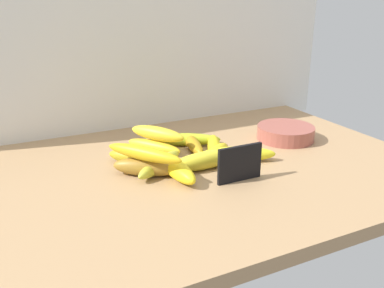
# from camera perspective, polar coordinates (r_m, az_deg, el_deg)

# --- Properties ---
(counter_top) EXTENTS (1.10, 0.76, 0.03)m
(counter_top) POSITION_cam_1_polar(r_m,az_deg,el_deg) (1.03, 1.52, -3.89)
(counter_top) COLOR #A17D56
(counter_top) RESTS_ON ground
(back_wall) EXTENTS (1.30, 0.02, 0.70)m
(back_wall) POSITION_cam_1_polar(r_m,az_deg,el_deg) (1.30, -6.65, 16.26)
(back_wall) COLOR silver
(back_wall) RESTS_ON ground
(chalkboard_sign) EXTENTS (0.11, 0.02, 0.08)m
(chalkboard_sign) POSITION_cam_1_polar(r_m,az_deg,el_deg) (0.95, 6.48, -2.82)
(chalkboard_sign) COLOR black
(chalkboard_sign) RESTS_ON counter_top
(fruit_bowl) EXTENTS (0.16, 0.16, 0.04)m
(fruit_bowl) POSITION_cam_1_polar(r_m,az_deg,el_deg) (1.24, 12.62, 1.51)
(fruit_bowl) COLOR #994E44
(fruit_bowl) RESTS_ON counter_top
(banana_0) EXTENTS (0.12, 0.15, 0.03)m
(banana_0) POSITION_cam_1_polar(r_m,az_deg,el_deg) (1.12, -5.23, -0.31)
(banana_0) COLOR yellow
(banana_0) RESTS_ON counter_top
(banana_1) EXTENTS (0.11, 0.18, 0.04)m
(banana_1) POSITION_cam_1_polar(r_m,az_deg,el_deg) (1.10, 3.05, -0.49)
(banana_1) COLOR yellow
(banana_1) RESTS_ON counter_top
(banana_2) EXTENTS (0.14, 0.12, 0.04)m
(banana_2) POSITION_cam_1_polar(r_m,az_deg,el_deg) (1.05, 3.09, -1.43)
(banana_2) COLOR yellow
(banana_2) RESTS_ON counter_top
(banana_3) EXTENTS (0.06, 0.16, 0.03)m
(banana_3) POSITION_cam_1_polar(r_m,az_deg,el_deg) (1.13, 0.11, 0.06)
(banana_3) COLOR #A98018
(banana_3) RESTS_ON counter_top
(banana_4) EXTENTS (0.19, 0.05, 0.04)m
(banana_4) POSITION_cam_1_polar(r_m,az_deg,el_deg) (1.01, 2.01, -2.18)
(banana_4) COLOR yellow
(banana_4) RESTS_ON counter_top
(banana_5) EXTENTS (0.19, 0.12, 0.04)m
(banana_5) POSITION_cam_1_polar(r_m,az_deg,el_deg) (1.16, -0.88, 0.61)
(banana_5) COLOR #ABBE24
(banana_5) RESTS_ON counter_top
(banana_6) EXTENTS (0.18, 0.12, 0.04)m
(banana_6) POSITION_cam_1_polar(r_m,az_deg,el_deg) (1.06, 6.37, -1.35)
(banana_6) COLOR yellow
(banana_6) RESTS_ON counter_top
(banana_7) EXTENTS (0.15, 0.12, 0.04)m
(banana_7) POSITION_cam_1_polar(r_m,az_deg,el_deg) (0.98, -6.24, -3.11)
(banana_7) COLOR olive
(banana_7) RESTS_ON counter_top
(banana_8) EXTENTS (0.14, 0.15, 0.04)m
(banana_8) POSITION_cam_1_polar(r_m,az_deg,el_deg) (1.03, -7.16, -1.97)
(banana_8) COLOR #B19C1C
(banana_8) RESTS_ON counter_top
(banana_9) EXTENTS (0.16, 0.13, 0.04)m
(banana_9) POSITION_cam_1_polar(r_m,az_deg,el_deg) (1.00, -4.40, -2.76)
(banana_9) COLOR gold
(banana_9) RESTS_ON counter_top
(banana_10) EXTENTS (0.05, 0.16, 0.04)m
(banana_10) POSITION_cam_1_polar(r_m,az_deg,el_deg) (0.96, -2.10, -3.44)
(banana_10) COLOR yellow
(banana_10) RESTS_ON counter_top
(banana_11) EXTENTS (0.12, 0.16, 0.04)m
(banana_11) POSITION_cam_1_polar(r_m,az_deg,el_deg) (1.11, -4.76, 1.43)
(banana_11) COLOR yellow
(banana_11) RESTS_ON banana_0
(banana_12) EXTENTS (0.14, 0.18, 0.03)m
(banana_12) POSITION_cam_1_polar(r_m,az_deg,el_deg) (0.95, -6.57, -1.25)
(banana_12) COLOR gold
(banana_12) RESTS_ON banana_7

